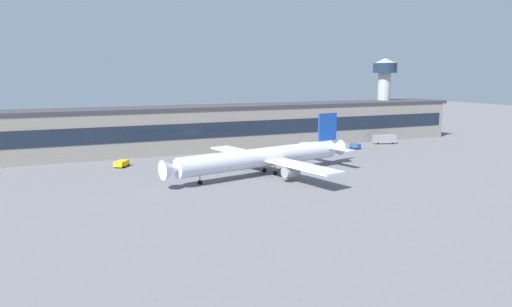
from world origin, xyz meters
The scene contains 8 objects.
ground_plane centered at (0.00, 0.00, 0.00)m, with size 600.00×600.00×0.00m, color slate.
terminal_building centered at (0.00, 49.02, 7.58)m, with size 182.59×18.72×15.12m.
airliner centered at (-8.89, 2.36, 4.59)m, with size 56.13×48.62×14.86m.
control_tower centered at (69.33, 52.72, 20.15)m, with size 9.72×9.72×32.34m.
pushback_tractor centered at (-41.47, 27.97, 1.05)m, with size 4.87×5.43×1.75m.
baggage_tug centered at (37.87, 28.16, 1.09)m, with size 2.70×3.93×1.85m.
fuel_truck centered at (55.29, 33.85, 1.88)m, with size 8.85×5.21×3.35m.
traffic_cone_0 centered at (-37.29, -9.22, 0.31)m, with size 0.49×0.49×0.62m, color #F2590C.
Camera 1 is at (-59.32, -105.33, 25.57)m, focal length 32.85 mm.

